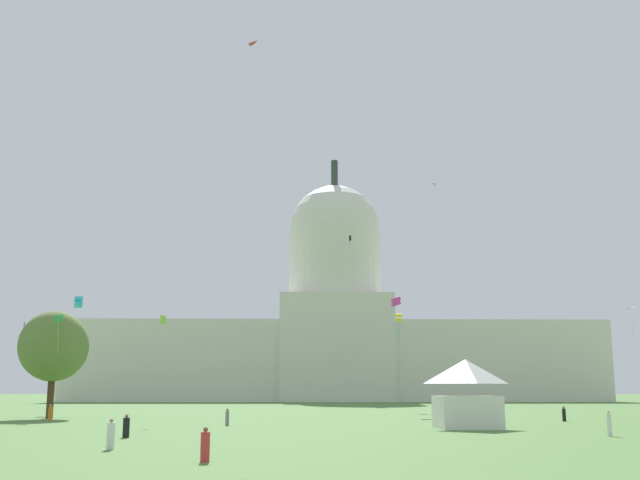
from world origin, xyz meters
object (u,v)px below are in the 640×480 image
person_olive_aisle_center (459,412)px  kite_white_low (635,311)px  kite_lime_low (163,320)px  person_white_back_left (111,436)px  person_red_near_tree_west (205,446)px  capitol_building (335,334)px  person_grey_mid_center (227,417)px  person_orange_mid_left (50,413)px  kite_red_mid (248,47)px  kite_magenta_low (396,302)px  person_white_back_right (609,424)px  person_black_front_right (564,414)px  kite_orange_high (432,185)px  tree_west_far (54,346)px  event_tent (466,393)px  kite_green_low (59,319)px  kite_cyan_low (78,302)px  kite_black_mid (350,239)px  kite_blue_low (24,329)px  kite_yellow_low (399,318)px  person_black_front_left (126,427)px

person_olive_aisle_center → kite_white_low: 25.22m
kite_lime_low → person_white_back_left: bearing=89.6°
person_olive_aisle_center → person_red_near_tree_west: bearing=-41.5°
capitol_building → person_grey_mid_center: bearing=-96.9°
person_orange_mid_left → kite_red_mid: kite_red_mid is taller
kite_magenta_low → person_grey_mid_center: bearing=-42.5°
person_white_back_right → person_black_front_right: person_white_back_right is taller
person_orange_mid_left → capitol_building: bearing=-157.3°
kite_white_low → kite_orange_high: size_ratio=2.23×
capitol_building → tree_west_far: size_ratio=11.18×
event_tent → person_white_back_left: 32.96m
person_white_back_right → kite_green_low: kite_green_low is taller
person_red_near_tree_west → person_grey_mid_center: bearing=-50.5°
person_grey_mid_center → kite_lime_low: size_ratio=1.57×
person_orange_mid_left → person_white_back_left: (15.27, -37.84, -0.00)m
person_red_near_tree_west → person_white_back_right: size_ratio=0.89×
capitol_building → kite_green_low: capitol_building is taller
kite_cyan_low → kite_lime_low: size_ratio=1.59×
person_black_front_right → kite_black_mid: size_ratio=0.66×
person_grey_mid_center → kite_green_low: 25.77m
kite_cyan_low → kite_magenta_low: bearing=148.4°
kite_magenta_low → kite_blue_low: bearing=-84.7°
tree_west_far → person_white_back_right: tree_west_far is taller
person_olive_aisle_center → person_white_back_left: size_ratio=1.06×
capitol_building → person_grey_mid_center: 129.74m
kite_orange_high → kite_red_mid: bearing=6.3°
kite_orange_high → kite_red_mid: 88.29m
person_red_near_tree_west → person_grey_mid_center: (-2.25, 35.29, -0.00)m
kite_green_low → kite_magenta_low: kite_magenta_low is taller
kite_magenta_low → kite_yellow_low: size_ratio=0.30×
capitol_building → person_black_front_right: (17.94, -120.24, -16.32)m
kite_blue_low → kite_black_mid: kite_black_mid is taller
kite_yellow_low → person_red_near_tree_west: bearing=74.8°
capitol_building → person_orange_mid_left: bearing=-106.4°
tree_west_far → kite_magenta_low: kite_magenta_low is taller
kite_black_mid → kite_cyan_low: bearing=127.7°
capitol_building → kite_magenta_low: size_ratio=107.50×
kite_cyan_low → person_black_front_left: bearing=89.6°
person_red_near_tree_west → kite_orange_high: size_ratio=0.97×
person_black_front_right → person_olive_aisle_center: bearing=-86.9°
person_olive_aisle_center → person_black_front_right: (9.98, -3.82, -0.13)m
event_tent → kite_blue_low: (-45.75, 23.38, 7.10)m
kite_cyan_low → kite_black_mid: 49.39m
capitol_building → person_black_front_left: (-20.87, -145.23, -16.31)m
event_tent → person_black_front_left: event_tent is taller
person_black_front_left → kite_yellow_low: bearing=155.6°
person_white_back_right → person_black_front_left: size_ratio=1.12×
kite_orange_high → kite_black_mid: (-17.31, -13.61, -13.59)m
kite_yellow_low → kite_red_mid: bearing=67.0°
person_olive_aisle_center → person_white_back_right: 28.59m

